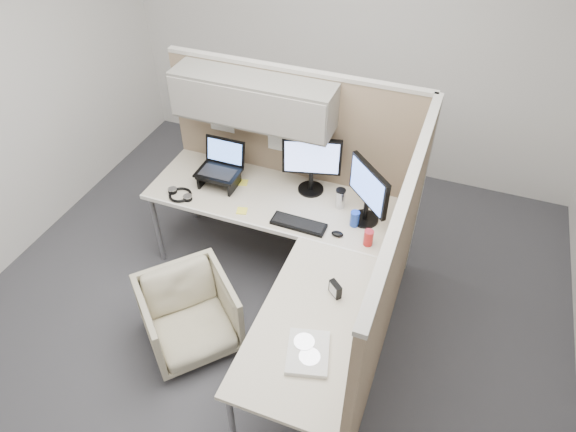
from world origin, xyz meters
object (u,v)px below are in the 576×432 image
(office_chair, at_px, (189,312))
(monitor_left, at_px, (312,161))
(keyboard, at_px, (299,224))
(desk, at_px, (285,245))

(office_chair, xyz_separation_m, monitor_left, (0.51, 1.12, 0.69))
(office_chair, distance_m, monitor_left, 1.41)
(monitor_left, xyz_separation_m, keyboard, (0.05, -0.42, -0.26))
(desk, distance_m, keyboard, 0.20)
(office_chair, relative_size, monitor_left, 1.34)
(desk, height_order, keyboard, keyboard)
(desk, bearing_deg, office_chair, -135.57)
(desk, relative_size, monitor_left, 4.29)
(office_chair, bearing_deg, keyboard, 4.15)
(office_chair, distance_m, keyboard, 1.00)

